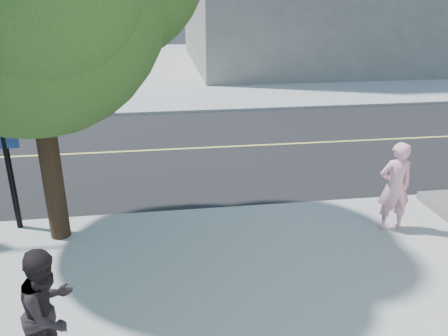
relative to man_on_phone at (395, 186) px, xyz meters
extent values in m
plane|color=black|center=(-7.09, 1.42, -1.04)|extent=(140.00, 140.00, 0.00)
cube|color=black|center=(-7.09, 5.92, -1.04)|extent=(140.00, 9.00, 0.01)
cube|color=#A0A0A0|center=(6.41, 22.92, -0.98)|extent=(29.00, 25.00, 0.12)
imported|color=#F7A7BD|center=(0.00, 0.00, 0.00)|extent=(0.68, 0.46, 1.84)
imported|color=black|center=(-5.98, -2.85, -0.06)|extent=(0.95, 1.04, 1.73)
cylinder|color=black|center=(-6.59, 0.64, 0.98)|extent=(0.38, 0.38, 3.80)
cylinder|color=black|center=(-7.49, 1.12, 1.05)|extent=(0.11, 0.11, 3.95)
cube|color=white|center=(-7.44, 1.10, 1.52)|extent=(0.52, 0.04, 0.19)
cube|color=navy|center=(-7.44, 1.10, 1.05)|extent=(0.42, 0.04, 0.52)
camera|label=1|loc=(-4.52, -7.57, 3.58)|focal=36.10mm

